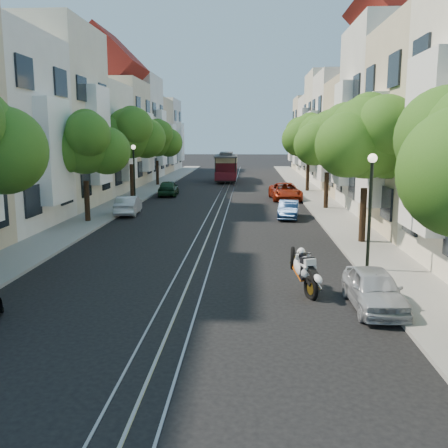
# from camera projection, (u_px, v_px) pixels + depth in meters

# --- Properties ---
(ground) EXTENTS (200.00, 200.00, 0.00)m
(ground) POSITION_uv_depth(u_px,v_px,m) (225.00, 195.00, 41.98)
(ground) COLOR black
(ground) RESTS_ON ground
(sidewalk_east) EXTENTS (2.50, 80.00, 0.12)m
(sidewalk_east) POSITION_uv_depth(u_px,v_px,m) (312.00, 195.00, 41.60)
(sidewalk_east) COLOR gray
(sidewalk_east) RESTS_ON ground
(sidewalk_west) EXTENTS (2.50, 80.00, 0.12)m
(sidewalk_west) POSITION_uv_depth(u_px,v_px,m) (140.00, 194.00, 42.33)
(sidewalk_west) COLOR gray
(sidewalk_west) RESTS_ON ground
(rail_left) EXTENTS (0.06, 80.00, 0.02)m
(rail_left) POSITION_uv_depth(u_px,v_px,m) (219.00, 195.00, 42.00)
(rail_left) COLOR gray
(rail_left) RESTS_ON ground
(rail_slot) EXTENTS (0.06, 80.00, 0.02)m
(rail_slot) POSITION_uv_depth(u_px,v_px,m) (225.00, 195.00, 41.97)
(rail_slot) COLOR gray
(rail_slot) RESTS_ON ground
(rail_right) EXTENTS (0.06, 80.00, 0.02)m
(rail_right) POSITION_uv_depth(u_px,v_px,m) (232.00, 195.00, 41.95)
(rail_right) COLOR gray
(rail_right) RESTS_ON ground
(lane_line) EXTENTS (0.08, 80.00, 0.01)m
(lane_line) POSITION_uv_depth(u_px,v_px,m) (225.00, 195.00, 41.98)
(lane_line) COLOR tan
(lane_line) RESTS_ON ground
(townhouses_east) EXTENTS (7.75, 72.00, 12.00)m
(townhouses_east) POSITION_uv_depth(u_px,v_px,m) (371.00, 133.00, 40.40)
(townhouses_east) COLOR beige
(townhouses_east) RESTS_ON ground
(townhouses_west) EXTENTS (7.75, 72.00, 11.76)m
(townhouses_west) POSITION_uv_depth(u_px,v_px,m) (83.00, 134.00, 41.61)
(townhouses_west) COLOR silver
(townhouses_west) RESTS_ON ground
(tree_e_b) EXTENTS (4.93, 4.08, 6.68)m
(tree_e_b) POSITION_uv_depth(u_px,v_px,m) (368.00, 140.00, 22.08)
(tree_e_b) COLOR black
(tree_e_b) RESTS_ON ground
(tree_e_c) EXTENTS (4.84, 3.99, 6.52)m
(tree_e_c) POSITION_uv_depth(u_px,v_px,m) (329.00, 141.00, 32.93)
(tree_e_c) COLOR black
(tree_e_c) RESTS_ON ground
(tree_e_d) EXTENTS (5.01, 4.16, 6.85)m
(tree_e_d) POSITION_uv_depth(u_px,v_px,m) (309.00, 137.00, 43.70)
(tree_e_d) COLOR black
(tree_e_d) RESTS_ON ground
(tree_w_b) EXTENTS (4.72, 3.87, 6.27)m
(tree_w_b) POSITION_uv_depth(u_px,v_px,m) (85.00, 145.00, 27.78)
(tree_w_b) COLOR black
(tree_w_b) RESTS_ON ground
(tree_w_c) EXTENTS (5.13, 4.28, 7.09)m
(tree_w_c) POSITION_uv_depth(u_px,v_px,m) (131.00, 134.00, 38.48)
(tree_w_c) COLOR black
(tree_w_c) RESTS_ON ground
(tree_w_d) EXTENTS (4.84, 3.99, 6.52)m
(tree_w_d) POSITION_uv_depth(u_px,v_px,m) (157.00, 139.00, 49.38)
(tree_w_d) COLOR black
(tree_w_d) RESTS_ON ground
(lamp_east) EXTENTS (0.32, 0.32, 4.16)m
(lamp_east) POSITION_uv_depth(u_px,v_px,m) (371.00, 195.00, 17.56)
(lamp_east) COLOR black
(lamp_east) RESTS_ON ground
(lamp_west) EXTENTS (0.32, 0.32, 4.16)m
(lamp_west) POSITION_uv_depth(u_px,v_px,m) (134.00, 165.00, 35.90)
(lamp_west) COLOR black
(lamp_west) RESTS_ON ground
(sportbike_rider) EXTENTS (0.86, 1.98, 1.42)m
(sportbike_rider) POSITION_uv_depth(u_px,v_px,m) (303.00, 268.00, 15.52)
(sportbike_rider) COLOR black
(sportbike_rider) RESTS_ON ground
(cable_car) EXTENTS (2.49, 7.62, 2.91)m
(cable_car) POSITION_uv_depth(u_px,v_px,m) (226.00, 166.00, 54.49)
(cable_car) COLOR black
(cable_car) RESTS_ON ground
(parked_car_e_near) EXTENTS (1.42, 3.41, 1.15)m
(parked_car_e_near) POSITION_uv_depth(u_px,v_px,m) (374.00, 289.00, 14.20)
(parked_car_e_near) COLOR #A4A8B0
(parked_car_e_near) RESTS_ON ground
(parked_car_e_mid) EXTENTS (1.52, 3.38, 1.08)m
(parked_car_e_mid) POSITION_uv_depth(u_px,v_px,m) (289.00, 209.00, 30.00)
(parked_car_e_mid) COLOR #0C1E3D
(parked_car_e_mid) RESTS_ON ground
(parked_car_e_far) EXTENTS (2.53, 4.90, 1.32)m
(parked_car_e_far) POSITION_uv_depth(u_px,v_px,m) (285.00, 191.00, 38.73)
(parked_car_e_far) COLOR maroon
(parked_car_e_far) RESTS_ON ground
(parked_car_w_mid) EXTENTS (1.56, 3.73, 1.20)m
(parked_car_w_mid) POSITION_uv_depth(u_px,v_px,m) (128.00, 205.00, 31.43)
(parked_car_w_mid) COLOR silver
(parked_car_w_mid) RESTS_ON ground
(parked_car_w_far) EXTENTS (1.73, 3.86, 1.29)m
(parked_car_w_far) POSITION_uv_depth(u_px,v_px,m) (168.00, 188.00, 41.52)
(parked_car_w_far) COLOR #15351E
(parked_car_w_far) RESTS_ON ground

